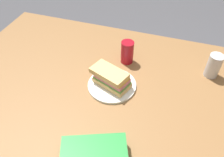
# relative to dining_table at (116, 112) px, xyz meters

# --- Properties ---
(dining_table) EXTENTS (1.71, 1.14, 0.77)m
(dining_table) POSITION_rel_dining_table_xyz_m (0.00, 0.00, 0.00)
(dining_table) COLOR olive
(dining_table) RESTS_ON ground_plane
(paper_plate) EXTENTS (0.23, 0.23, 0.01)m
(paper_plate) POSITION_rel_dining_table_xyz_m (0.05, -0.08, 0.09)
(paper_plate) COLOR white
(paper_plate) RESTS_ON dining_table
(sandwich) EXTENTS (0.20, 0.15, 0.08)m
(sandwich) POSITION_rel_dining_table_xyz_m (0.05, -0.08, 0.13)
(sandwich) COLOR #DBB26B
(sandwich) RESTS_ON paper_plate
(soda_can_red) EXTENTS (0.07, 0.07, 0.12)m
(soda_can_red) POSITION_rel_dining_table_xyz_m (0.03, -0.28, 0.14)
(soda_can_red) COLOR maroon
(soda_can_red) RESTS_ON dining_table
(soda_can_silver) EXTENTS (0.07, 0.07, 0.12)m
(soda_can_silver) POSITION_rel_dining_table_xyz_m (-0.39, -0.31, 0.14)
(soda_can_silver) COLOR silver
(soda_can_silver) RESTS_ON dining_table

